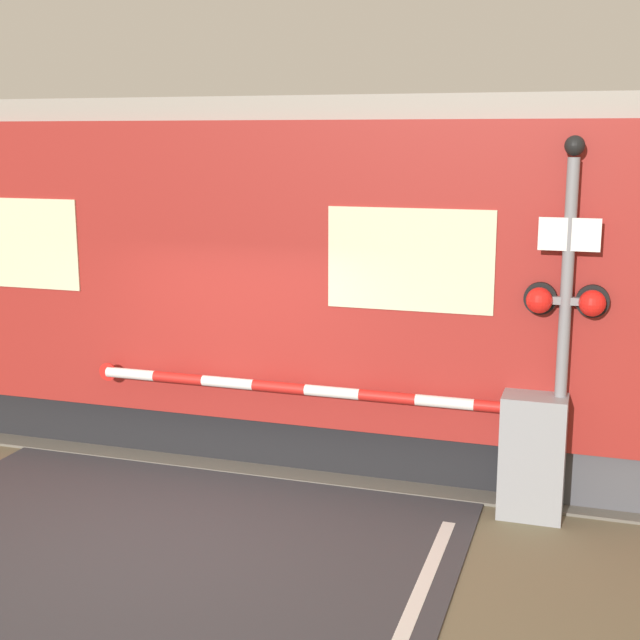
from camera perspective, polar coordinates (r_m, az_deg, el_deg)
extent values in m
plane|color=#6B6047|center=(8.48, -9.67, -13.40)|extent=(80.00, 80.00, 0.00)
cube|color=#666056|center=(11.14, -2.22, -6.91)|extent=(36.00, 3.20, 0.03)
cube|color=#595451|center=(10.48, -3.58, -7.77)|extent=(36.00, 0.08, 0.10)
cube|color=#595451|center=(11.76, -1.02, -5.55)|extent=(36.00, 0.08, 0.10)
cube|color=black|center=(12.18, -14.12, -4.22)|extent=(15.08, 2.56, 0.60)
cube|color=maroon|center=(11.82, -14.57, 4.50)|extent=(16.39, 3.01, 3.12)
cube|color=gray|center=(11.74, -15.00, 12.67)|extent=(16.06, 2.77, 0.24)
cube|color=beige|center=(8.66, 5.75, 3.84)|extent=(1.64, 0.02, 1.00)
cube|color=beige|center=(10.55, -19.02, 4.68)|extent=(1.64, 0.02, 1.00)
cube|color=gray|center=(8.77, 13.44, -8.46)|extent=(0.60, 0.44, 1.20)
cylinder|color=gray|center=(8.62, 13.59, -5.64)|extent=(0.16, 0.16, 0.18)
cylinder|color=red|center=(8.64, 11.70, -5.51)|extent=(0.57, 0.11, 0.11)
cylinder|color=white|center=(8.72, 7.97, -5.23)|extent=(0.57, 0.11, 0.11)
cylinder|color=red|center=(8.82, 4.32, -4.94)|extent=(0.57, 0.11, 0.11)
cylinder|color=white|center=(8.96, 0.78, -4.63)|extent=(0.57, 0.11, 0.11)
cylinder|color=red|center=(9.14, -2.64, -4.32)|extent=(0.57, 0.11, 0.11)
cylinder|color=white|center=(9.35, -5.92, -4.01)|extent=(0.57, 0.11, 0.11)
cylinder|color=red|center=(9.58, -9.04, -3.70)|extent=(0.57, 0.11, 0.11)
cylinder|color=white|center=(9.85, -12.00, -3.39)|extent=(0.57, 0.11, 0.11)
cylinder|color=red|center=(9.99, -13.42, -3.24)|extent=(0.20, 0.02, 0.20)
cylinder|color=gray|center=(8.49, 15.31, -1.51)|extent=(0.11, 0.11, 3.39)
cube|color=gray|center=(8.40, 15.46, 1.19)|extent=(0.58, 0.07, 0.07)
sphere|color=red|center=(8.37, 13.86, 1.23)|extent=(0.24, 0.24, 0.24)
sphere|color=red|center=(8.35, 17.03, 1.03)|extent=(0.24, 0.24, 0.24)
cylinder|color=black|center=(8.47, 13.91, 1.36)|extent=(0.30, 0.06, 0.30)
cylinder|color=black|center=(8.46, 17.05, 1.17)|extent=(0.30, 0.06, 0.30)
cube|color=white|center=(8.28, 15.68, 5.30)|extent=(0.54, 0.02, 0.30)
sphere|color=black|center=(8.27, 15.99, 10.68)|extent=(0.18, 0.18, 0.18)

